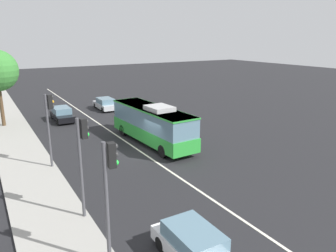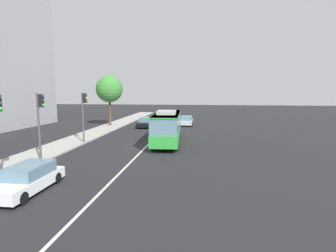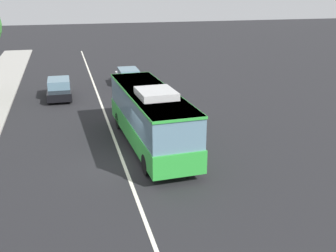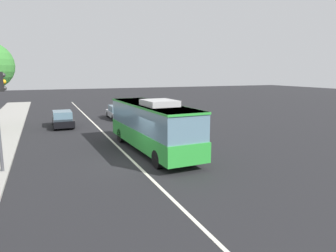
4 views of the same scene
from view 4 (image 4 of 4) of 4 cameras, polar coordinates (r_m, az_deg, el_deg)
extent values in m
plane|color=black|center=(17.39, -6.25, -7.01)|extent=(160.00, 160.00, 0.00)
cube|color=silver|center=(17.39, -6.25, -6.99)|extent=(76.00, 0.16, 0.01)
cube|color=green|center=(19.67, -3.00, -2.01)|extent=(10.11, 2.99, 1.10)
cube|color=slate|center=(19.43, -3.04, 1.85)|extent=(9.91, 2.90, 1.58)
cube|color=green|center=(19.34, -3.06, 3.98)|extent=(10.01, 2.96, 0.12)
cube|color=#B2B2B2|center=(18.22, -1.63, 4.37)|extent=(2.29, 1.91, 0.36)
cylinder|color=black|center=(22.56, -8.89, -1.77)|extent=(1.01, 0.35, 1.00)
cylinder|color=black|center=(23.26, -3.69, -1.31)|extent=(1.01, 0.35, 1.00)
cylinder|color=black|center=(16.34, -1.99, -6.26)|extent=(1.01, 0.35, 1.00)
cylinder|color=black|center=(17.29, 4.74, -5.36)|extent=(1.01, 0.35, 1.00)
cube|color=black|center=(30.20, -19.23, 0.85)|extent=(4.51, 1.82, 0.60)
cube|color=slate|center=(30.36, -19.33, 2.07)|extent=(2.53, 1.67, 0.64)
cylinder|color=black|center=(28.81, -17.45, 0.11)|extent=(0.64, 0.22, 0.64)
cylinder|color=black|center=(28.72, -20.62, -0.11)|extent=(0.64, 0.22, 0.64)
cylinder|color=black|center=(31.76, -17.93, 0.98)|extent=(0.64, 0.22, 0.64)
cylinder|color=black|center=(31.68, -20.81, 0.79)|extent=(0.64, 0.22, 0.64)
cube|color=#B7BABF|center=(34.12, -9.52, 2.29)|extent=(4.52, 1.86, 0.60)
cube|color=slate|center=(33.80, -9.46, 3.28)|extent=(2.54, 1.69, 0.64)
cylinder|color=black|center=(35.45, -11.30, 2.19)|extent=(0.64, 0.23, 0.64)
cylinder|color=black|center=(35.78, -8.78, 2.34)|extent=(0.64, 0.23, 0.64)
cylinder|color=black|center=(32.54, -10.32, 1.52)|extent=(0.64, 0.23, 0.64)
cylinder|color=black|center=(32.89, -7.59, 1.69)|extent=(0.64, 0.23, 0.64)
cube|color=black|center=(17.00, -29.10, 7.32)|extent=(0.34, 0.31, 0.96)
sphere|color=#2D2D2D|center=(16.99, -28.68, 8.44)|extent=(0.22, 0.22, 0.22)
sphere|color=#F9A514|center=(17.00, -28.59, 7.36)|extent=(0.22, 0.22, 0.22)
sphere|color=#2D2D2D|center=(17.01, -28.50, 6.29)|extent=(0.22, 0.22, 0.22)
camera|label=1|loc=(8.52, -155.24, 16.34)|focal=34.26mm
camera|label=2|loc=(13.18, 108.90, -2.36)|focal=28.31mm
camera|label=3|loc=(4.44, 121.50, 42.36)|focal=43.11mm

